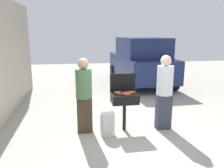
{
  "coord_description": "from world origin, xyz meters",
  "views": [
    {
      "loc": [
        -1.15,
        -4.61,
        2.24
      ],
      "look_at": [
        -0.27,
        0.74,
        1.0
      ],
      "focal_mm": 36.38,
      "sensor_mm": 36.0,
      "label": 1
    }
  ],
  "objects_px": {
    "hot_dog_7": "(128,94)",
    "hot_dog_9": "(132,93)",
    "hot_dog_14": "(125,94)",
    "hot_dog_5": "(127,95)",
    "hot_dog_6": "(119,94)",
    "hot_dog_8": "(117,92)",
    "parked_minivan": "(141,60)",
    "person_right": "(165,90)",
    "hot_dog_0": "(126,94)",
    "hot_dog_4": "(118,92)",
    "hot_dog_11": "(126,92)",
    "hot_dog_3": "(124,93)",
    "hot_dog_2": "(131,91)",
    "propane_tank": "(108,121)",
    "hot_dog_12": "(128,93)",
    "hot_dog_10": "(132,92)",
    "person_left": "(84,93)",
    "bbq_grill": "(124,99)",
    "hot_dog_1": "(117,92)",
    "hot_dog_13": "(118,93)"
  },
  "relations": [
    {
      "from": "hot_dog_7",
      "to": "hot_dog_11",
      "type": "relative_size",
      "value": 1.0
    },
    {
      "from": "hot_dog_7",
      "to": "hot_dog_12",
      "type": "relative_size",
      "value": 1.0
    },
    {
      "from": "hot_dog_9",
      "to": "hot_dog_13",
      "type": "height_order",
      "value": "same"
    },
    {
      "from": "hot_dog_2",
      "to": "person_left",
      "type": "distance_m",
      "value": 1.08
    },
    {
      "from": "hot_dog_14",
      "to": "hot_dog_13",
      "type": "bearing_deg",
      "value": 145.21
    },
    {
      "from": "hot_dog_8",
      "to": "hot_dog_6",
      "type": "bearing_deg",
      "value": -81.72
    },
    {
      "from": "hot_dog_14",
      "to": "hot_dog_7",
      "type": "bearing_deg",
      "value": -37.87
    },
    {
      "from": "hot_dog_4",
      "to": "hot_dog_12",
      "type": "height_order",
      "value": "same"
    },
    {
      "from": "hot_dog_3",
      "to": "person_right",
      "type": "xyz_separation_m",
      "value": [
        0.94,
        -0.04,
        0.05
      ]
    },
    {
      "from": "hot_dog_11",
      "to": "hot_dog_12",
      "type": "distance_m",
      "value": 0.06
    },
    {
      "from": "hot_dog_2",
      "to": "hot_dog_12",
      "type": "bearing_deg",
      "value": -132.65
    },
    {
      "from": "hot_dog_6",
      "to": "person_right",
      "type": "distance_m",
      "value": 1.06
    },
    {
      "from": "hot_dog_4",
      "to": "person_right",
      "type": "bearing_deg",
      "value": -10.64
    },
    {
      "from": "hot_dog_0",
      "to": "hot_dog_1",
      "type": "height_order",
      "value": "same"
    },
    {
      "from": "hot_dog_8",
      "to": "person_left",
      "type": "bearing_deg",
      "value": -174.72
    },
    {
      "from": "hot_dog_1",
      "to": "hot_dog_9",
      "type": "relative_size",
      "value": 1.0
    },
    {
      "from": "hot_dog_4",
      "to": "hot_dog_12",
      "type": "xyz_separation_m",
      "value": [
        0.22,
        -0.12,
        0.0
      ]
    },
    {
      "from": "hot_dog_0",
      "to": "hot_dog_4",
      "type": "distance_m",
      "value": 0.26
    },
    {
      "from": "hot_dog_6",
      "to": "propane_tank",
      "type": "relative_size",
      "value": 0.21
    },
    {
      "from": "hot_dog_10",
      "to": "person_left",
      "type": "bearing_deg",
      "value": -178.56
    },
    {
      "from": "hot_dog_0",
      "to": "hot_dog_13",
      "type": "bearing_deg",
      "value": 141.99
    },
    {
      "from": "hot_dog_8",
      "to": "parked_minivan",
      "type": "bearing_deg",
      "value": 67.53
    },
    {
      "from": "hot_dog_11",
      "to": "parked_minivan",
      "type": "distance_m",
      "value": 5.03
    },
    {
      "from": "hot_dog_8",
      "to": "person_right",
      "type": "xyz_separation_m",
      "value": [
        1.09,
        -0.17,
        0.05
      ]
    },
    {
      "from": "hot_dog_3",
      "to": "person_right",
      "type": "height_order",
      "value": "person_right"
    },
    {
      "from": "hot_dog_3",
      "to": "hot_dog_5",
      "type": "distance_m",
      "value": 0.13
    },
    {
      "from": "hot_dog_10",
      "to": "hot_dog_9",
      "type": "bearing_deg",
      "value": -109.49
    },
    {
      "from": "hot_dog_7",
      "to": "hot_dog_12",
      "type": "bearing_deg",
      "value": 78.24
    },
    {
      "from": "hot_dog_0",
      "to": "parked_minivan",
      "type": "relative_size",
      "value": 0.03
    },
    {
      "from": "hot_dog_5",
      "to": "hot_dog_11",
      "type": "xyz_separation_m",
      "value": [
        0.01,
        0.2,
        0.0
      ]
    },
    {
      "from": "person_left",
      "to": "person_right",
      "type": "bearing_deg",
      "value": -11.54
    },
    {
      "from": "hot_dog_0",
      "to": "parked_minivan",
      "type": "bearing_deg",
      "value": 70.12
    },
    {
      "from": "hot_dog_0",
      "to": "hot_dog_2",
      "type": "xyz_separation_m",
      "value": [
        0.16,
        0.19,
        0.0
      ]
    },
    {
      "from": "hot_dog_4",
      "to": "hot_dog_7",
      "type": "relative_size",
      "value": 1.0
    },
    {
      "from": "hot_dog_9",
      "to": "hot_dog_10",
      "type": "bearing_deg",
      "value": 70.51
    },
    {
      "from": "bbq_grill",
      "to": "hot_dog_4",
      "type": "height_order",
      "value": "hot_dog_4"
    },
    {
      "from": "hot_dog_1",
      "to": "hot_dog_10",
      "type": "relative_size",
      "value": 1.0
    },
    {
      "from": "hot_dog_5",
      "to": "hot_dog_6",
      "type": "bearing_deg",
      "value": 152.91
    },
    {
      "from": "person_left",
      "to": "hot_dog_1",
      "type": "bearing_deg",
      "value": -5.49
    },
    {
      "from": "hot_dog_6",
      "to": "hot_dog_0",
      "type": "bearing_deg",
      "value": -6.52
    },
    {
      "from": "hot_dog_7",
      "to": "hot_dog_9",
      "type": "bearing_deg",
      "value": 39.89
    },
    {
      "from": "hot_dog_8",
      "to": "person_right",
      "type": "height_order",
      "value": "person_right"
    },
    {
      "from": "hot_dog_10",
      "to": "person_left",
      "type": "distance_m",
      "value": 1.11
    },
    {
      "from": "hot_dog_2",
      "to": "propane_tank",
      "type": "distance_m",
      "value": 0.88
    },
    {
      "from": "hot_dog_0",
      "to": "hot_dog_11",
      "type": "bearing_deg",
      "value": 78.2
    },
    {
      "from": "propane_tank",
      "to": "person_right",
      "type": "relative_size",
      "value": 0.35
    },
    {
      "from": "hot_dog_4",
      "to": "hot_dog_11",
      "type": "bearing_deg",
      "value": -25.69
    },
    {
      "from": "hot_dog_0",
      "to": "hot_dog_11",
      "type": "height_order",
      "value": "same"
    },
    {
      "from": "hot_dog_11",
      "to": "hot_dog_5",
      "type": "bearing_deg",
      "value": -93.96
    },
    {
      "from": "hot_dog_1",
      "to": "person_left",
      "type": "bearing_deg",
      "value": -177.06
    }
  ]
}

